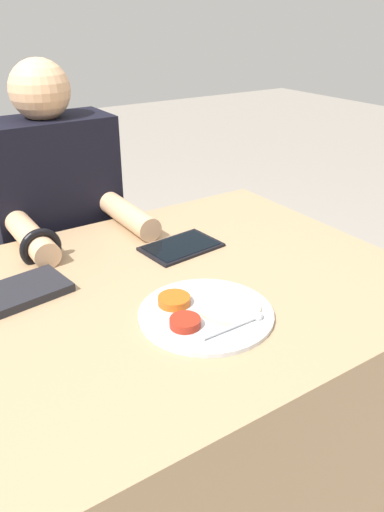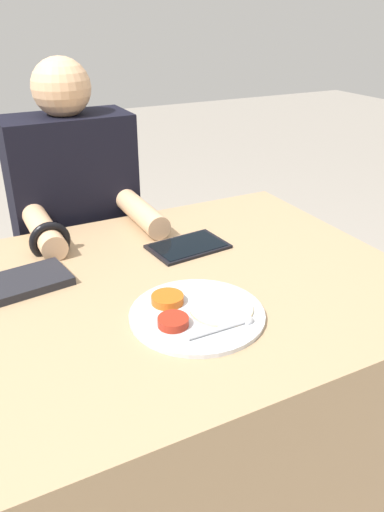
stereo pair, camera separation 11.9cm
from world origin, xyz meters
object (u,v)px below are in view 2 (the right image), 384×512
red_notebook (25,282)px  person_diner (80,252)px  tablet_device (188,246)px  thali_tray (196,313)px

red_notebook → person_diner: bearing=61.6°
tablet_device → person_diner: 0.51m
thali_tray → tablet_device: size_ratio=1.33×
thali_tray → person_diner: 0.77m
person_diner → tablet_device: bearing=-66.1°
red_notebook → thali_tray: bearing=-45.3°
tablet_device → person_diner: size_ratio=0.18×
thali_tray → red_notebook: bearing=134.7°
thali_tray → person_diner: size_ratio=0.25×
tablet_device → person_diner: (-0.20, 0.44, -0.16)m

